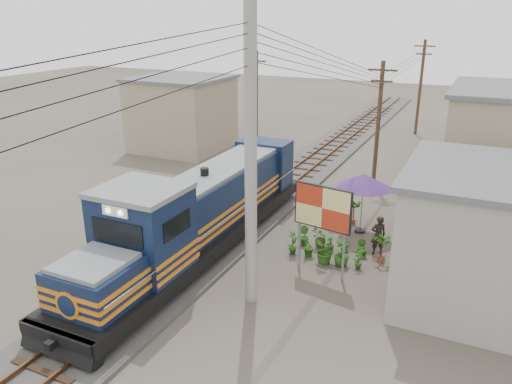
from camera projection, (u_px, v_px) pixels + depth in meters
The scene contains 15 objects.
ground at pixel (176, 272), 19.29m from camera, with size 120.00×120.00×0.00m, color #473F35.
ballast at pixel (277, 191), 27.77m from camera, with size 3.60×70.00×0.16m, color #595651.
track at pixel (277, 188), 27.71m from camera, with size 1.15×70.00×0.12m.
locomotive at pixel (199, 215), 20.28m from camera, with size 2.86×15.58×3.86m.
utility_pole_main at pixel (251, 162), 15.76m from camera, with size 0.40×0.40×10.00m.
wooden_pole_mid at pixel (378, 121), 28.15m from camera, with size 1.60×0.24×7.00m.
wooden_pole_far at pixel (420, 86), 39.86m from camera, with size 1.60×0.24×7.50m.
wooden_pole_left at pixel (256, 99), 35.36m from camera, with size 1.60×0.24×7.00m.
power_lines at pixel (264, 54), 24.01m from camera, with size 9.65×19.00×3.30m.
shophouse_back at pixel (501, 131), 32.88m from camera, with size 6.30×6.30×4.20m.
shophouse_left at pixel (182, 113), 36.03m from camera, with size 6.30×6.30×5.20m.
billboard at pixel (323, 210), 18.33m from camera, with size 2.28×0.51×3.55m.
market_umbrella at pixel (364, 181), 22.02m from camera, with size 3.12×3.12×2.77m.
vendor at pixel (378, 235), 20.48m from camera, with size 0.61×0.40×1.69m, color black.
plant_nursery at pixel (325, 247), 20.23m from camera, with size 3.26×2.36×1.07m.
Camera 1 is at (10.11, -14.13, 9.46)m, focal length 35.00 mm.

